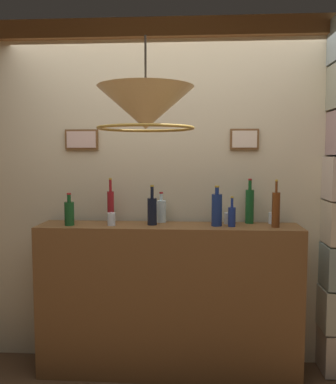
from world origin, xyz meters
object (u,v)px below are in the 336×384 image
object	(u,v)px
liquor_bottle_rum	(69,213)
glass_tumbler_rocks	(273,218)
liquor_bottle_whiskey	(250,205)
pendant_lamp	(146,109)
liquor_bottle_bourbon	(276,209)
liquor_bottle_tequila	(152,210)
liquor_bottle_sherry	(161,211)
liquor_bottle_gin	(232,216)
liquor_bottle_brandy	(111,206)
glass_tumbler_highball	(229,218)
liquor_bottle_mezcal	(217,209)
glass_tumbler_shot	(111,219)

from	to	relation	value
liquor_bottle_rum	glass_tumbler_rocks	world-z (taller)	liquor_bottle_rum
liquor_bottle_whiskey	pendant_lamp	bearing A→B (deg)	-127.60
liquor_bottle_bourbon	glass_tumbler_rocks	bearing A→B (deg)	86.97
liquor_bottle_tequila	glass_tumbler_rocks	world-z (taller)	liquor_bottle_tequila
pendant_lamp	liquor_bottle_sherry	bearing A→B (deg)	89.41
liquor_bottle_sherry	liquor_bottle_rum	bearing A→B (deg)	-163.85
liquor_bottle_rum	liquor_bottle_bourbon	bearing A→B (deg)	0.61
liquor_bottle_whiskey	liquor_bottle_gin	distance (m)	0.22
liquor_bottle_rum	liquor_bottle_whiskey	xyz separation A→B (m)	(1.33, 0.18, 0.04)
liquor_bottle_brandy	pendant_lamp	size ratio (longest dim) A/B	0.65
liquor_bottle_sherry	liquor_bottle_whiskey	distance (m)	0.67
liquor_bottle_rum	pendant_lamp	xyz separation A→B (m)	(0.65, -0.70, 0.67)
glass_tumbler_rocks	liquor_bottle_rum	bearing A→B (deg)	-173.30
pendant_lamp	liquor_bottle_whiskey	bearing A→B (deg)	52.40
liquor_bottle_bourbon	liquor_bottle_tequila	bearing A→B (deg)	177.03
liquor_bottle_rum	liquor_bottle_gin	distance (m)	1.19
glass_tumbler_rocks	pendant_lamp	size ratio (longest dim) A/B	0.16
liquor_bottle_rum	liquor_bottle_whiskey	size ratio (longest dim) A/B	0.71
liquor_bottle_rum	glass_tumbler_highball	world-z (taller)	liquor_bottle_rum
liquor_bottle_brandy	glass_tumbler_rocks	distance (m)	1.23
liquor_bottle_mezcal	pendant_lamp	world-z (taller)	pendant_lamp
liquor_bottle_rum	liquor_bottle_whiskey	bearing A→B (deg)	7.74
liquor_bottle_brandy	glass_tumbler_highball	world-z (taller)	liquor_bottle_brandy
liquor_bottle_tequila	pendant_lamp	world-z (taller)	pendant_lamp
glass_tumbler_highball	liquor_bottle_mezcal	bearing A→B (deg)	-133.32
glass_tumbler_shot	glass_tumbler_highball	bearing A→B (deg)	9.27
liquor_bottle_sherry	liquor_bottle_gin	world-z (taller)	liquor_bottle_sherry
liquor_bottle_tequila	liquor_bottle_brandy	xyz separation A→B (m)	(-0.33, 0.08, 0.02)
liquor_bottle_rum	liquor_bottle_mezcal	world-z (taller)	liquor_bottle_mezcal
liquor_bottle_tequila	glass_tumbler_rocks	size ratio (longest dim) A/B	3.49
liquor_bottle_rum	glass_tumbler_shot	size ratio (longest dim) A/B	2.52
liquor_bottle_gin	pendant_lamp	xyz separation A→B (m)	(-0.53, -0.73, 0.68)
liquor_bottle_bourbon	liquor_bottle_whiskey	bearing A→B (deg)	134.73
liquor_bottle_mezcal	pendant_lamp	size ratio (longest dim) A/B	0.56
liquor_bottle_rum	liquor_bottle_tequila	distance (m)	0.61
liquor_bottle_sherry	liquor_bottle_bourbon	world-z (taller)	liquor_bottle_bourbon
liquor_bottle_bourbon	glass_tumbler_shot	bearing A→B (deg)	-179.83
liquor_bottle_mezcal	pendant_lamp	bearing A→B (deg)	-119.59
liquor_bottle_rum	glass_tumbler_highball	bearing A→B (deg)	7.45
liquor_bottle_mezcal	glass_tumbler_rocks	distance (m)	0.45
liquor_bottle_whiskey	pendant_lamp	world-z (taller)	pendant_lamp
glass_tumbler_highball	liquor_bottle_rum	bearing A→B (deg)	-172.55
liquor_bottle_tequila	glass_tumbler_shot	distance (m)	0.30
liquor_bottle_mezcal	glass_tumbler_shot	bearing A→B (deg)	-177.27
glass_tumbler_highball	pendant_lamp	distance (m)	1.23
glass_tumbler_shot	pendant_lamp	xyz separation A→B (m)	(0.34, -0.71, 0.71)
liquor_bottle_sherry	glass_tumbler_highball	distance (m)	0.52
liquor_bottle_mezcal	glass_tumbler_rocks	bearing A→B (deg)	16.69
pendant_lamp	liquor_bottle_tequila	bearing A→B (deg)	93.53
liquor_bottle_tequila	liquor_bottle_brandy	size ratio (longest dim) A/B	0.87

